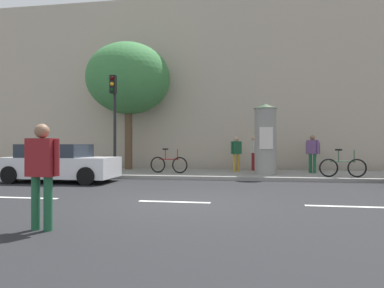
% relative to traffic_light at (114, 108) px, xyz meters
% --- Properties ---
extents(ground_plane, '(80.00, 80.00, 0.00)m').
position_rel_traffic_light_xyz_m(ground_plane, '(3.69, -5.24, -2.96)').
color(ground_plane, '#232326').
extents(sidewalk_curb, '(36.00, 4.00, 0.15)m').
position_rel_traffic_light_xyz_m(sidewalk_curb, '(3.69, 1.76, -2.88)').
color(sidewalk_curb, gray).
rests_on(sidewalk_curb, ground_plane).
extents(lane_markings, '(25.80, 0.16, 0.01)m').
position_rel_traffic_light_xyz_m(lane_markings, '(3.69, -5.24, -2.95)').
color(lane_markings, silver).
rests_on(lane_markings, ground_plane).
extents(building_backdrop, '(36.00, 5.00, 9.43)m').
position_rel_traffic_light_xyz_m(building_backdrop, '(3.69, 6.76, 1.76)').
color(building_backdrop, '#B7A893').
rests_on(building_backdrop, ground_plane).
extents(traffic_light, '(0.24, 0.45, 4.16)m').
position_rel_traffic_light_xyz_m(traffic_light, '(0.00, 0.00, 0.00)').
color(traffic_light, black).
rests_on(traffic_light, sidewalk_curb).
extents(poster_column, '(1.00, 1.00, 2.98)m').
position_rel_traffic_light_xyz_m(poster_column, '(6.30, 1.03, -1.30)').
color(poster_column, gray).
rests_on(poster_column, sidewalk_curb).
extents(street_tree, '(4.26, 4.26, 6.45)m').
position_rel_traffic_light_xyz_m(street_tree, '(-0.44, 3.04, 1.82)').
color(street_tree, brown).
rests_on(street_tree, sidewalk_curb).
extents(pedestrian_in_dark_shirt, '(0.65, 0.28, 1.76)m').
position_rel_traffic_light_xyz_m(pedestrian_in_dark_shirt, '(2.08, -8.21, -1.91)').
color(pedestrian_in_dark_shirt, '#1E5938').
rests_on(pedestrian_in_dark_shirt, ground_plane).
extents(pedestrian_near_pole, '(0.63, 0.31, 1.60)m').
position_rel_traffic_light_xyz_m(pedestrian_near_pole, '(8.66, 3.24, -1.86)').
color(pedestrian_near_pole, silver).
rests_on(pedestrian_near_pole, sidewalk_curb).
extents(pedestrian_with_backpack, '(0.49, 0.48, 1.69)m').
position_rel_traffic_light_xyz_m(pedestrian_with_backpack, '(8.42, 2.11, -1.81)').
color(pedestrian_with_backpack, '#1E5938').
rests_on(pedestrian_with_backpack, sidewalk_curb).
extents(pedestrian_in_light_jacket, '(0.37, 0.56, 1.70)m').
position_rel_traffic_light_xyz_m(pedestrian_in_light_jacket, '(5.88, 3.11, -1.81)').
color(pedestrian_in_light_jacket, maroon).
rests_on(pedestrian_in_light_jacket, sidewalk_curb).
extents(pedestrian_with_bag, '(0.50, 0.47, 1.63)m').
position_rel_traffic_light_xyz_m(pedestrian_with_bag, '(5.06, 2.29, -1.85)').
color(pedestrian_with_bag, '#B78C33').
rests_on(pedestrian_with_bag, sidewalk_curb).
extents(bicycle_leaning, '(1.76, 0.34, 1.09)m').
position_rel_traffic_light_xyz_m(bicycle_leaning, '(2.09, 1.16, -2.42)').
color(bicycle_leaning, black).
rests_on(bicycle_leaning, sidewalk_curb).
extents(bicycle_upright, '(1.77, 0.12, 1.09)m').
position_rel_traffic_light_xyz_m(bicycle_upright, '(9.18, 0.30, -2.42)').
color(bicycle_upright, black).
rests_on(bicycle_upright, sidewalk_curb).
extents(parked_car_dark, '(4.20, 1.89, 1.43)m').
position_rel_traffic_light_xyz_m(parked_car_dark, '(-1.52, -1.62, -2.26)').
color(parked_car_dark, silver).
rests_on(parked_car_dark, ground_plane).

